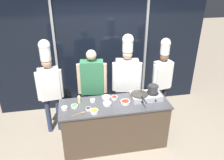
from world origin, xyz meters
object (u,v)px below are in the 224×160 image
Objects in this scene: chef_sous at (127,75)px; squeeze_bottle_oil at (79,99)px; frying_pan at (140,93)px; stock_pot at (153,89)px; prep_bowl_soy_glaze at (88,109)px; chef_head at (49,81)px; prep_bowl_rice at (107,103)px; person_guest at (92,83)px; prep_bowl_chicken at (106,97)px; prep_bowl_garlic at (93,100)px; prep_bowl_onion at (64,108)px; serving_spoon_slotted at (81,113)px; prep_bowl_carrots at (94,111)px; prep_bowl_chili_flakes at (125,102)px; portable_stove at (146,96)px; prep_bowl_scallions at (74,106)px; prep_bowl_bell_pepper at (114,98)px.

squeeze_bottle_oil is at bearing 36.64° from chef_sous.
stock_pot is at bearing 1.06° from frying_pan.
chef_head is at bearing 132.24° from prep_bowl_soy_glaze.
frying_pan is 0.59m from chef_sous.
chef_head is at bearing 139.00° from squeeze_bottle_oil.
prep_bowl_rice is at bearing -173.53° from frying_pan.
person_guest is at bearing 106.89° from prep_bowl_rice.
prep_bowl_chicken is 0.27m from prep_bowl_garlic.
serving_spoon_slotted is at bearing -32.66° from prep_bowl_onion.
prep_bowl_chili_flakes is at bearing 18.13° from prep_bowl_carrots.
stock_pot is 1.96m from chef_head.
prep_bowl_chicken is at bearing 50.62° from chef_sous.
prep_bowl_chili_flakes is at bearing -2.54° from prep_bowl_rice.
prep_bowl_chili_flakes is (-0.54, -0.09, -0.16)m from stock_pot.
chef_head is (-1.75, 0.55, 0.21)m from portable_stove.
prep_bowl_chili_flakes is 1.60× the size of prep_bowl_onion.
stock_pot is 0.89m from prep_bowl_rice.
chef_sous is (0.99, 0.47, 0.17)m from squeeze_bottle_oil.
prep_bowl_scallions is (-1.31, -0.05, -0.03)m from portable_stove.
prep_bowl_garlic is at bearing -162.55° from prep_bowl_chicken.
stock_pot is 1.76× the size of prep_bowl_bell_pepper.
chef_head is at bearing 132.29° from prep_bowl_carrots.
stock_pot is 0.82× the size of serving_spoon_slotted.
prep_bowl_garlic is at bearing 20.56° from prep_bowl_scallions.
stock_pot is 1.49× the size of prep_bowl_carrots.
prep_bowl_carrots is at bearing -141.05° from prep_bowl_rice.
prep_bowl_garlic is 0.53m from prep_bowl_onion.
frying_pan is 3.35× the size of prep_bowl_chicken.
serving_spoon_slotted is (-0.13, -0.08, -0.02)m from prep_bowl_soy_glaze.
prep_bowl_soy_glaze is 0.05× the size of chef_sous.
stock_pot is at bearing 10.86° from serving_spoon_slotted.
frying_pan is 3.92× the size of prep_bowl_carrots.
serving_spoon_slotted is at bearing -139.91° from prep_bowl_chicken.
prep_bowl_rice is 0.08× the size of chef_sous.
prep_bowl_onion is (-0.74, -0.01, 0.00)m from prep_bowl_rice.
person_guest is 0.71m from chef_sous.
person_guest is (-0.21, 0.39, 0.13)m from prep_bowl_chicken.
chef_sous reaches higher than prep_bowl_bell_pepper.
chef_sous is (-0.22, 0.56, 0.19)m from portable_stove.
prep_bowl_chicken is at bearing 58.01° from prep_bowl_carrots.
portable_stove is 1.22m from squeeze_bottle_oil.
serving_spoon_slotted is 0.13× the size of chef_sous.
stock_pot is at bearing 1.87° from prep_bowl_scallions.
chef_sous is (0.19, 0.65, 0.22)m from prep_bowl_chili_flakes.
prep_bowl_carrots is 0.56m from prep_bowl_bell_pepper.
prep_bowl_garlic is 0.41m from serving_spoon_slotted.
frying_pan is 5.86× the size of prep_bowl_soy_glaze.
prep_bowl_rice is at bearing 38.95° from prep_bowl_carrots.
stock_pot is at bearing -7.57° from prep_bowl_bell_pepper.
prep_bowl_scallions is 0.35m from prep_bowl_garlic.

